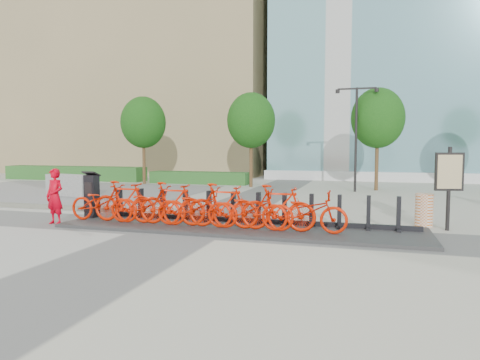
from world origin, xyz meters
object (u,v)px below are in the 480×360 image
(worker_red, at_px, (55,196))
(jersey_barrier, at_px, (70,185))
(bike_0, at_px, (102,203))
(map_sign, at_px, (449,175))
(kiosk, at_px, (92,195))
(construction_barrel, at_px, (424,210))

(worker_red, relative_size, jersey_barrier, 0.64)
(bike_0, height_order, map_sign, map_sign)
(jersey_barrier, distance_m, map_sign, 15.24)
(bike_0, bearing_deg, worker_red, 109.36)
(kiosk, xyz_separation_m, worker_red, (-0.55, -0.91, 0.04))
(bike_0, bearing_deg, jersey_barrier, 44.49)
(bike_0, bearing_deg, construction_barrel, -76.27)
(bike_0, distance_m, map_sign, 9.36)
(jersey_barrier, bearing_deg, construction_barrel, -0.05)
(jersey_barrier, bearing_deg, bike_0, -31.65)
(bike_0, xyz_separation_m, construction_barrel, (8.65, 2.11, -0.14))
(kiosk, height_order, construction_barrel, kiosk)
(worker_red, xyz_separation_m, jersey_barrier, (-4.30, 6.05, -0.31))
(worker_red, distance_m, map_sign, 10.62)
(kiosk, relative_size, jersey_barrier, 0.56)
(bike_0, height_order, kiosk, kiosk)
(construction_barrel, bearing_deg, bike_0, -166.27)
(bike_0, xyz_separation_m, worker_red, (-1.22, -0.43, 0.19))
(construction_barrel, xyz_separation_m, map_sign, (0.52, -0.44, 0.98))
(worker_red, bearing_deg, jersey_barrier, 134.14)
(bike_0, bearing_deg, kiosk, 54.42)
(construction_barrel, bearing_deg, jersey_barrier, 166.09)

